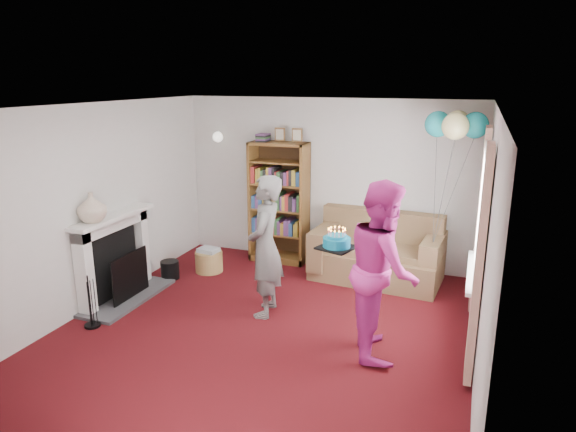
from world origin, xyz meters
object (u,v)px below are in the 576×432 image
at_px(birthday_cake, 337,242).
at_px(person_striped, 265,247).
at_px(sofa, 378,254).
at_px(person_magenta, 383,269).
at_px(bookcase, 280,203).

bearing_deg(birthday_cake, person_striped, 165.91).
bearing_deg(sofa, person_striped, -118.26).
height_order(person_striped, person_magenta, person_magenta).
relative_size(person_magenta, birthday_cake, 5.17).
bearing_deg(bookcase, birthday_cake, -54.93).
xyz_separation_m(bookcase, person_magenta, (1.99, -2.25, 0.00)).
relative_size(bookcase, person_striped, 1.21).
height_order(sofa, person_magenta, person_magenta).
bearing_deg(bookcase, sofa, -8.19).
bearing_deg(sofa, bookcase, 176.52).
distance_m(sofa, person_magenta, 2.14).
bearing_deg(person_magenta, birthday_cake, 56.24).
distance_m(bookcase, person_striped, 1.93).
xyz_separation_m(sofa, person_striped, (-1.05, -1.62, 0.51)).
relative_size(bookcase, sofa, 1.17).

